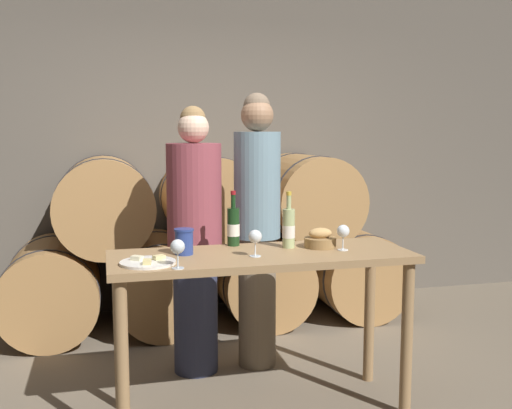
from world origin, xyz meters
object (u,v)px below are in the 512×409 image
object	(u,v)px
tasting_table	(261,278)
wine_glass_center	(343,232)
wine_bottle_white	(289,228)
blue_crock	(184,241)
wine_glass_far_left	(178,248)
cheese_plate	(148,262)
wine_glass_left	(255,237)
person_left	(195,239)
person_right	(257,226)
wine_bottle_red	(233,226)
bread_basket	(320,240)

from	to	relation	value
tasting_table	wine_glass_center	distance (m)	0.52
wine_bottle_white	blue_crock	world-z (taller)	wine_bottle_white
blue_crock	wine_glass_far_left	bearing A→B (deg)	-102.88
tasting_table	cheese_plate	distance (m)	0.64
blue_crock	wine_glass_left	xyz separation A→B (m)	(0.35, -0.15, 0.03)
person_left	person_right	distance (m)	0.42
blue_crock	cheese_plate	xyz separation A→B (m)	(-0.20, -0.18, -0.07)
blue_crock	wine_glass_left	world-z (taller)	wine_glass_left
wine_glass_center	person_left	bearing A→B (deg)	136.26
person_right	wine_glass_left	bearing A→B (deg)	-105.27
cheese_plate	person_right	bearing A→B (deg)	45.31
person_right	blue_crock	world-z (taller)	person_right
tasting_table	wine_glass_left	bearing A→B (deg)	-124.98
blue_crock	wine_glass_center	distance (m)	0.87
wine_bottle_red	cheese_plate	xyz separation A→B (m)	(-0.51, -0.36, -0.10)
bread_basket	wine_glass_left	xyz separation A→B (m)	(-0.42, -0.15, 0.06)
cheese_plate	wine_glass_left	size ratio (longest dim) A/B	1.95
cheese_plate	wine_glass_center	distance (m)	1.08
tasting_table	person_right	xyz separation A→B (m)	(0.15, 0.65, 0.18)
wine_glass_center	bread_basket	bearing A→B (deg)	130.87
tasting_table	wine_glass_center	size ratio (longest dim) A/B	11.43
tasting_table	bread_basket	distance (m)	0.41
tasting_table	person_left	bearing A→B (deg)	112.06
wine_glass_left	tasting_table	bearing A→B (deg)	55.02
person_left	wine_bottle_white	bearing A→B (deg)	-50.28
wine_bottle_red	cheese_plate	world-z (taller)	wine_bottle_red
wine_bottle_red	bread_basket	distance (m)	0.50
person_right	bread_basket	world-z (taller)	person_right
wine_bottle_white	wine_glass_center	xyz separation A→B (m)	(0.27, -0.15, -0.01)
wine_bottle_white	wine_glass_far_left	size ratio (longest dim) A/B	2.24
wine_bottle_red	wine_glass_far_left	bearing A→B (deg)	-127.46
person_right	bread_basket	size ratio (longest dim) A/B	9.93
person_right	wine_glass_center	distance (m)	0.76
person_left	wine_glass_far_left	xyz separation A→B (m)	(-0.22, -0.90, 0.13)
person_right	tasting_table	bearing A→B (deg)	-102.53
person_left	bread_basket	world-z (taller)	person_left
tasting_table	blue_crock	world-z (taller)	blue_crock
blue_crock	wine_glass_left	bearing A→B (deg)	-22.41
wine_glass_center	tasting_table	bearing A→B (deg)	175.42
tasting_table	person_right	size ratio (longest dim) A/B	0.91
person_left	wine_glass_far_left	bearing A→B (deg)	-103.51
wine_bottle_white	bread_basket	bearing A→B (deg)	-12.18
person_right	wine_glass_left	size ratio (longest dim) A/B	12.56
person_right	wine_glass_far_left	distance (m)	1.10
bread_basket	cheese_plate	size ratio (longest dim) A/B	0.65
person_left	wine_bottle_red	size ratio (longest dim) A/B	5.39
cheese_plate	wine_glass_far_left	world-z (taller)	wine_glass_far_left
person_left	wine_glass_center	size ratio (longest dim) A/B	11.95
tasting_table	wine_glass_center	xyz separation A→B (m)	(0.46, -0.04, 0.24)
wine_bottle_white	wine_glass_left	xyz separation A→B (m)	(-0.24, -0.19, -0.01)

